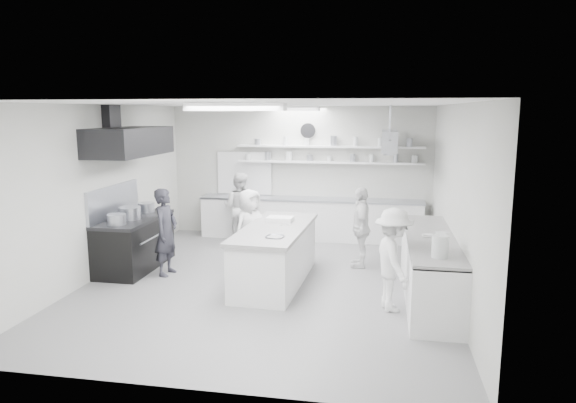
% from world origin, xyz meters
% --- Properties ---
extents(floor, '(6.00, 7.00, 0.02)m').
position_xyz_m(floor, '(0.00, 0.00, -0.01)').
color(floor, gray).
rests_on(floor, ground).
extents(ceiling, '(6.00, 7.00, 0.02)m').
position_xyz_m(ceiling, '(0.00, 0.00, 3.01)').
color(ceiling, white).
rests_on(ceiling, wall_back).
extents(wall_back, '(6.00, 0.04, 3.00)m').
position_xyz_m(wall_back, '(0.00, 3.50, 1.50)').
color(wall_back, beige).
rests_on(wall_back, floor).
extents(wall_front, '(6.00, 0.04, 3.00)m').
position_xyz_m(wall_front, '(0.00, -3.50, 1.50)').
color(wall_front, beige).
rests_on(wall_front, floor).
extents(wall_left, '(0.04, 7.00, 3.00)m').
position_xyz_m(wall_left, '(-3.00, 0.00, 1.50)').
color(wall_left, beige).
rests_on(wall_left, floor).
extents(wall_right, '(0.04, 7.00, 3.00)m').
position_xyz_m(wall_right, '(3.00, 0.00, 1.50)').
color(wall_right, beige).
rests_on(wall_right, floor).
extents(stove, '(0.80, 1.80, 0.90)m').
position_xyz_m(stove, '(-2.60, 0.40, 0.45)').
color(stove, black).
rests_on(stove, floor).
extents(exhaust_hood, '(0.85, 2.00, 0.50)m').
position_xyz_m(exhaust_hood, '(-2.60, 0.40, 2.35)').
color(exhaust_hood, black).
rests_on(exhaust_hood, wall_left).
extents(back_counter, '(5.00, 0.60, 0.92)m').
position_xyz_m(back_counter, '(0.30, 3.20, 0.46)').
color(back_counter, white).
rests_on(back_counter, floor).
extents(shelf_lower, '(4.20, 0.26, 0.04)m').
position_xyz_m(shelf_lower, '(0.70, 3.37, 1.75)').
color(shelf_lower, white).
rests_on(shelf_lower, wall_back).
extents(shelf_upper, '(4.20, 0.26, 0.04)m').
position_xyz_m(shelf_upper, '(0.70, 3.37, 2.10)').
color(shelf_upper, white).
rests_on(shelf_upper, wall_back).
extents(pass_through_window, '(1.30, 0.04, 1.00)m').
position_xyz_m(pass_through_window, '(-1.30, 3.48, 1.45)').
color(pass_through_window, black).
rests_on(pass_through_window, wall_back).
extents(wall_clock, '(0.32, 0.05, 0.32)m').
position_xyz_m(wall_clock, '(0.20, 3.46, 2.45)').
color(wall_clock, silver).
rests_on(wall_clock, wall_back).
extents(right_counter, '(0.74, 3.30, 0.94)m').
position_xyz_m(right_counter, '(2.65, -0.20, 0.47)').
color(right_counter, white).
rests_on(right_counter, floor).
extents(pot_rack, '(0.30, 1.60, 0.40)m').
position_xyz_m(pot_rack, '(2.00, 2.40, 2.30)').
color(pot_rack, '#AAADB8').
rests_on(pot_rack, ceiling).
extents(light_fixture_front, '(1.30, 0.25, 0.10)m').
position_xyz_m(light_fixture_front, '(0.00, -1.80, 2.94)').
color(light_fixture_front, white).
rests_on(light_fixture_front, ceiling).
extents(light_fixture_rear, '(1.30, 0.25, 0.10)m').
position_xyz_m(light_fixture_rear, '(0.00, 1.80, 2.94)').
color(light_fixture_rear, white).
rests_on(light_fixture_rear, ceiling).
extents(prep_island, '(1.05, 2.54, 0.92)m').
position_xyz_m(prep_island, '(0.13, 0.07, 0.46)').
color(prep_island, white).
rests_on(prep_island, floor).
extents(stove_pot, '(0.39, 0.39, 0.27)m').
position_xyz_m(stove_pot, '(-2.60, 0.28, 1.04)').
color(stove_pot, '#AAADB8').
rests_on(stove_pot, stove).
extents(cook_stove, '(0.41, 0.59, 1.55)m').
position_xyz_m(cook_stove, '(-1.86, 0.15, 0.78)').
color(cook_stove, '#282830').
rests_on(cook_stove, floor).
extents(cook_back, '(0.80, 0.65, 1.56)m').
position_xyz_m(cook_back, '(-1.21, 2.66, 0.78)').
color(cook_back, silver).
rests_on(cook_back, floor).
extents(cook_island_left, '(0.76, 0.87, 1.49)m').
position_xyz_m(cook_island_left, '(-0.49, 0.76, 0.75)').
color(cook_island_left, silver).
rests_on(cook_island_left, floor).
extents(cook_island_right, '(0.41, 0.90, 1.51)m').
position_xyz_m(cook_island_right, '(1.52, 1.24, 0.75)').
color(cook_island_right, silver).
rests_on(cook_island_right, floor).
extents(cook_right, '(0.81, 1.10, 1.52)m').
position_xyz_m(cook_right, '(2.07, -0.86, 0.76)').
color(cook_right, silver).
rests_on(cook_right, floor).
extents(bowl_island_a, '(0.33, 0.33, 0.07)m').
position_xyz_m(bowl_island_a, '(0.27, -0.64, 0.95)').
color(bowl_island_a, '#AAADB8').
rests_on(bowl_island_a, prep_island).
extents(bowl_island_b, '(0.26, 0.26, 0.06)m').
position_xyz_m(bowl_island_b, '(0.26, 0.24, 0.95)').
color(bowl_island_b, white).
rests_on(bowl_island_b, prep_island).
extents(bowl_right, '(0.25, 0.25, 0.06)m').
position_xyz_m(bowl_right, '(2.63, -0.21, 0.97)').
color(bowl_right, white).
rests_on(bowl_right, right_counter).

